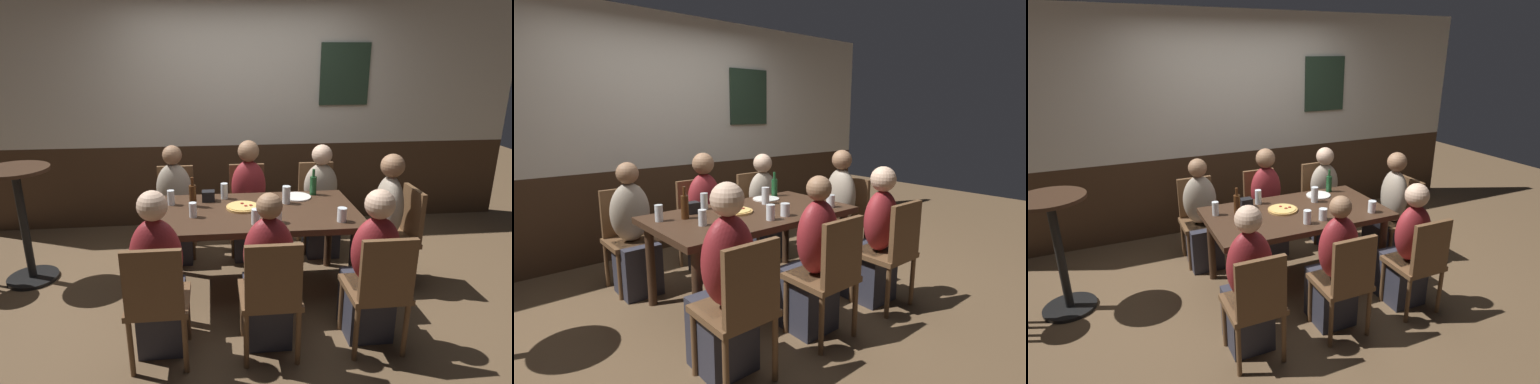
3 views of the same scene
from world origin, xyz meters
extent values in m
plane|color=brown|center=(0.00, 0.00, 0.00)|extent=(12.00, 12.00, 0.00)
cube|color=#3D2819|center=(0.00, 1.65, 0.47)|extent=(6.40, 0.10, 0.95)
cube|color=beige|center=(0.00, 1.65, 1.77)|extent=(6.40, 0.10, 1.65)
cube|color=#233828|center=(1.17, 1.58, 1.74)|extent=(0.56, 0.03, 0.68)
cube|color=#382316|center=(0.00, 0.00, 0.71)|extent=(1.66, 0.92, 0.05)
cylinder|color=#382316|center=(-0.73, -0.38, 0.34)|extent=(0.07, 0.07, 0.69)
cylinder|color=#382316|center=(0.73, -0.38, 0.34)|extent=(0.07, 0.07, 0.69)
cylinder|color=#382316|center=(-0.73, 0.38, 0.34)|extent=(0.07, 0.07, 0.69)
cylinder|color=#382316|center=(0.73, 0.38, 0.34)|extent=(0.07, 0.07, 0.69)
cube|color=brown|center=(0.00, -0.80, 0.43)|extent=(0.40, 0.40, 0.04)
cube|color=brown|center=(0.00, -0.98, 0.67)|extent=(0.36, 0.04, 0.43)
cylinder|color=brown|center=(-0.17, -0.63, 0.21)|extent=(0.04, 0.04, 0.41)
cylinder|color=brown|center=(0.17, -0.63, 0.21)|extent=(0.04, 0.04, 0.41)
cylinder|color=brown|center=(-0.17, -0.97, 0.21)|extent=(0.04, 0.04, 0.41)
cylinder|color=brown|center=(0.17, -0.97, 0.21)|extent=(0.04, 0.04, 0.41)
cube|color=brown|center=(0.73, -0.80, 0.43)|extent=(0.40, 0.40, 0.04)
cube|color=brown|center=(0.73, -0.98, 0.67)|extent=(0.36, 0.04, 0.43)
cylinder|color=brown|center=(0.56, -0.63, 0.21)|extent=(0.04, 0.04, 0.41)
cylinder|color=brown|center=(0.90, -0.63, 0.21)|extent=(0.04, 0.04, 0.41)
cylinder|color=brown|center=(0.56, -0.97, 0.21)|extent=(0.04, 0.04, 0.41)
cylinder|color=brown|center=(0.90, -0.97, 0.21)|extent=(0.04, 0.04, 0.41)
cube|color=brown|center=(0.00, 0.80, 0.43)|extent=(0.40, 0.40, 0.04)
cube|color=brown|center=(0.00, 0.98, 0.67)|extent=(0.36, 0.04, 0.43)
cylinder|color=brown|center=(0.17, 0.63, 0.21)|extent=(0.04, 0.04, 0.41)
cylinder|color=brown|center=(-0.17, 0.63, 0.21)|extent=(0.04, 0.04, 0.41)
cylinder|color=brown|center=(0.17, 0.97, 0.21)|extent=(0.04, 0.04, 0.41)
cylinder|color=brown|center=(-0.17, 0.97, 0.21)|extent=(0.04, 0.04, 0.41)
cube|color=brown|center=(-0.73, 0.80, 0.43)|extent=(0.40, 0.40, 0.04)
cube|color=brown|center=(-0.73, 0.98, 0.67)|extent=(0.36, 0.04, 0.43)
cylinder|color=brown|center=(-0.56, 0.63, 0.21)|extent=(0.04, 0.04, 0.41)
cylinder|color=brown|center=(-0.90, 0.63, 0.21)|extent=(0.04, 0.04, 0.41)
cylinder|color=brown|center=(-0.56, 0.97, 0.21)|extent=(0.04, 0.04, 0.41)
cylinder|color=brown|center=(-0.90, 0.97, 0.21)|extent=(0.04, 0.04, 0.41)
cube|color=brown|center=(1.17, 0.00, 0.43)|extent=(0.40, 0.40, 0.04)
cube|color=brown|center=(1.35, 0.00, 0.67)|extent=(0.04, 0.36, 0.43)
cylinder|color=brown|center=(1.00, -0.17, 0.21)|extent=(0.04, 0.04, 0.41)
cylinder|color=brown|center=(1.00, 0.17, 0.21)|extent=(0.04, 0.04, 0.41)
cylinder|color=brown|center=(1.34, -0.17, 0.21)|extent=(0.04, 0.04, 0.41)
cylinder|color=brown|center=(1.34, 0.17, 0.21)|extent=(0.04, 0.04, 0.41)
cube|color=brown|center=(0.73, 0.80, 0.43)|extent=(0.40, 0.40, 0.04)
cube|color=brown|center=(0.73, 0.98, 0.67)|extent=(0.36, 0.04, 0.43)
cylinder|color=brown|center=(0.90, 0.63, 0.21)|extent=(0.04, 0.04, 0.41)
cylinder|color=brown|center=(0.56, 0.63, 0.21)|extent=(0.04, 0.04, 0.41)
cylinder|color=brown|center=(0.90, 0.97, 0.21)|extent=(0.04, 0.04, 0.41)
cylinder|color=brown|center=(0.56, 0.97, 0.21)|extent=(0.04, 0.04, 0.41)
cube|color=brown|center=(-0.73, -0.80, 0.43)|extent=(0.40, 0.40, 0.04)
cube|color=brown|center=(-0.73, -0.98, 0.67)|extent=(0.36, 0.04, 0.43)
cylinder|color=brown|center=(-0.90, -0.63, 0.21)|extent=(0.04, 0.04, 0.41)
cylinder|color=brown|center=(-0.56, -0.63, 0.21)|extent=(0.04, 0.04, 0.41)
cylinder|color=brown|center=(-0.90, -0.97, 0.21)|extent=(0.04, 0.04, 0.41)
cylinder|color=brown|center=(-0.56, -0.97, 0.21)|extent=(0.04, 0.04, 0.41)
cube|color=#2D2D38|center=(0.00, -0.67, 0.23)|extent=(0.32, 0.34, 0.45)
ellipsoid|color=maroon|center=(0.00, -0.76, 0.71)|extent=(0.34, 0.22, 0.52)
sphere|color=#936B4C|center=(0.00, -0.76, 1.05)|extent=(0.17, 0.17, 0.17)
cube|color=#2D2D38|center=(0.73, -0.67, 0.23)|extent=(0.32, 0.34, 0.45)
ellipsoid|color=maroon|center=(0.73, -0.76, 0.70)|extent=(0.34, 0.22, 0.49)
sphere|color=#DBB293|center=(0.73, -0.76, 1.03)|extent=(0.20, 0.20, 0.20)
cube|color=#2D2D38|center=(0.00, 0.67, 0.23)|extent=(0.32, 0.34, 0.45)
ellipsoid|color=maroon|center=(0.00, 0.76, 0.71)|extent=(0.34, 0.22, 0.52)
sphere|color=#936B4C|center=(0.00, 0.76, 1.07)|extent=(0.21, 0.21, 0.21)
cube|color=#2D2D38|center=(-0.73, 0.67, 0.23)|extent=(0.32, 0.34, 0.45)
ellipsoid|color=tan|center=(-0.73, 0.76, 0.71)|extent=(0.34, 0.22, 0.51)
sphere|color=#936B4C|center=(-0.73, 0.76, 1.04)|extent=(0.19, 0.19, 0.19)
cube|color=#2D2D38|center=(1.04, 0.00, 0.23)|extent=(0.34, 0.32, 0.45)
ellipsoid|color=tan|center=(1.13, 0.00, 0.72)|extent=(0.22, 0.34, 0.55)
sphere|color=#936B4C|center=(1.13, 0.00, 1.09)|extent=(0.20, 0.20, 0.20)
cube|color=#2D2D38|center=(0.73, 0.67, 0.23)|extent=(0.32, 0.34, 0.45)
ellipsoid|color=tan|center=(0.73, 0.76, 0.69)|extent=(0.34, 0.22, 0.47)
sphere|color=#DBB293|center=(0.73, 0.76, 1.01)|extent=(0.20, 0.20, 0.20)
cube|color=#2D2D38|center=(-0.73, -0.67, 0.23)|extent=(0.32, 0.34, 0.45)
ellipsoid|color=maroon|center=(-0.73, -0.76, 0.72)|extent=(0.34, 0.22, 0.54)
sphere|color=#DBB293|center=(-0.73, -0.76, 1.08)|extent=(0.19, 0.19, 0.19)
cylinder|color=tan|center=(-0.11, 0.06, 0.75)|extent=(0.28, 0.28, 0.02)
cylinder|color=#DBB760|center=(-0.11, 0.06, 0.76)|extent=(0.24, 0.24, 0.01)
cylinder|color=maroon|center=(-0.04, 0.05, 0.77)|extent=(0.03, 0.03, 0.00)
cylinder|color=maroon|center=(-0.09, 0.04, 0.77)|extent=(0.03, 0.03, 0.00)
cylinder|color=maroon|center=(-0.11, 0.10, 0.77)|extent=(0.03, 0.03, 0.00)
cylinder|color=silver|center=(-0.25, 0.32, 0.81)|extent=(0.06, 0.06, 0.14)
cylinder|color=#C6842D|center=(-0.25, 0.32, 0.77)|extent=(0.06, 0.06, 0.06)
cylinder|color=silver|center=(-0.04, -0.30, 0.80)|extent=(0.07, 0.07, 0.12)
cylinder|color=#B26623|center=(-0.04, -0.30, 0.76)|extent=(0.06, 0.06, 0.05)
cylinder|color=silver|center=(0.62, -0.31, 0.79)|extent=(0.07, 0.07, 0.11)
cylinder|color=silver|center=(0.62, -0.31, 0.77)|extent=(0.06, 0.06, 0.07)
cylinder|color=silver|center=(-0.71, 0.21, 0.80)|extent=(0.06, 0.06, 0.13)
cylinder|color=#C6842D|center=(-0.71, 0.21, 0.77)|extent=(0.05, 0.05, 0.05)
cylinder|color=silver|center=(0.13, -0.28, 0.79)|extent=(0.07, 0.07, 0.10)
cylinder|color=#B26623|center=(0.13, -0.28, 0.78)|extent=(0.07, 0.07, 0.07)
cylinder|color=silver|center=(-0.51, -0.10, 0.80)|extent=(0.06, 0.06, 0.12)
cylinder|color=gold|center=(-0.51, -0.10, 0.78)|extent=(0.05, 0.05, 0.08)
cylinder|color=silver|center=(0.27, 0.14, 0.82)|extent=(0.07, 0.07, 0.15)
cylinder|color=#C6842D|center=(0.27, 0.14, 0.78)|extent=(0.06, 0.06, 0.08)
cylinder|color=#194723|center=(0.55, 0.35, 0.82)|extent=(0.06, 0.06, 0.17)
cylinder|color=#194723|center=(0.55, 0.35, 0.94)|extent=(0.03, 0.03, 0.07)
cylinder|color=#42230F|center=(-0.52, 0.15, 0.83)|extent=(0.06, 0.06, 0.18)
cylinder|color=#42230F|center=(-0.52, 0.15, 0.96)|extent=(0.03, 0.03, 0.07)
cylinder|color=white|center=(0.39, 0.29, 0.75)|extent=(0.25, 0.25, 0.01)
cube|color=black|center=(-0.39, 0.27, 0.79)|extent=(0.11, 0.09, 0.09)
cylinder|color=black|center=(-2.01, 0.39, 0.01)|extent=(0.44, 0.44, 0.03)
cylinder|color=black|center=(-2.01, 0.39, 0.53)|extent=(0.07, 0.07, 0.99)
cylinder|color=#382316|center=(-2.01, 0.39, 1.04)|extent=(0.56, 0.56, 0.03)
camera|label=1|loc=(-0.35, -3.31, 1.99)|focal=30.35mm
camera|label=2|loc=(-1.89, -2.53, 1.54)|focal=27.64mm
camera|label=3|loc=(-1.56, -3.20, 2.17)|focal=28.87mm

